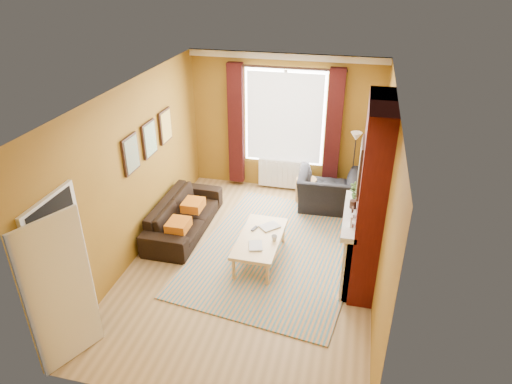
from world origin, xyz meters
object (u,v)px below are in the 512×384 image
sofa (184,215)px  floor_lamp (355,148)px  armchair (328,191)px  wicker_stool (306,190)px  coffee_table (260,239)px

sofa → floor_lamp: (2.85, 1.74, 0.87)m
armchair → floor_lamp: (0.42, 0.36, 0.80)m
wicker_stool → floor_lamp: bearing=12.7°
coffee_table → sofa: bearing=160.3°
coffee_table → floor_lamp: size_ratio=0.90×
armchair → wicker_stool: size_ratio=2.13×
armchair → coffee_table: 2.16m
wicker_stool → floor_lamp: (0.87, 0.19, 0.91)m
armchair → sofa: bearing=27.6°
armchair → floor_lamp: 0.97m
floor_lamp → sofa: bearing=-148.5°
armchair → floor_lamp: bearing=-142.0°
coffee_table → floor_lamp: 2.78m
sofa → coffee_table: size_ratio=1.54×
sofa → coffee_table: 1.63m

